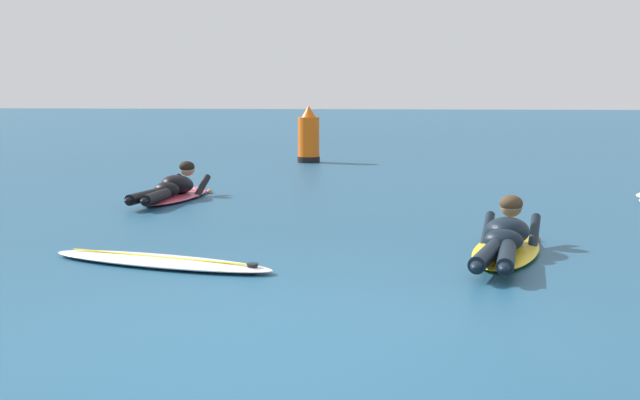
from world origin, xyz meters
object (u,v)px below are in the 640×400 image
object	(u,v)px
surfer_near	(506,241)
channel_marker_buoy	(309,139)
drifting_surfboard	(162,261)
surfer_far	(174,190)

from	to	relation	value
surfer_near	channel_marker_buoy	bearing A→B (deg)	107.90
surfer_near	drifting_surfboard	size ratio (longest dim) A/B	1.18
surfer_far	drifting_surfboard	bearing A→B (deg)	-74.20
surfer_near	drifting_surfboard	xyz separation A→B (m)	(-2.92, -0.86, -0.10)
surfer_near	surfer_far	xyz separation A→B (m)	(-4.19, 3.63, 0.01)
drifting_surfboard	surfer_far	bearing A→B (deg)	105.80
surfer_far	channel_marker_buoy	size ratio (longest dim) A/B	2.12
channel_marker_buoy	surfer_far	bearing A→B (deg)	-97.15
channel_marker_buoy	surfer_near	bearing A→B (deg)	-72.10
surfer_near	channel_marker_buoy	xyz separation A→B (m)	(-3.35, 10.36, 0.35)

